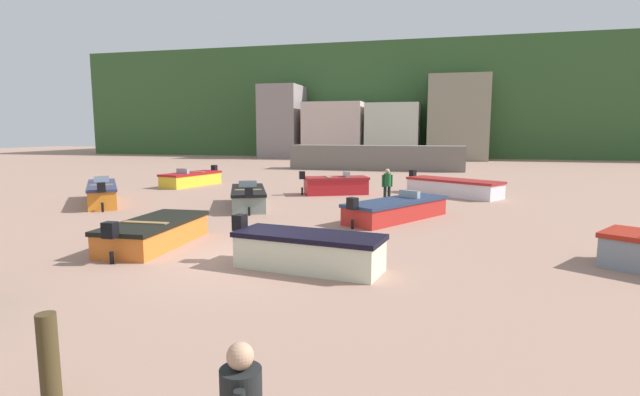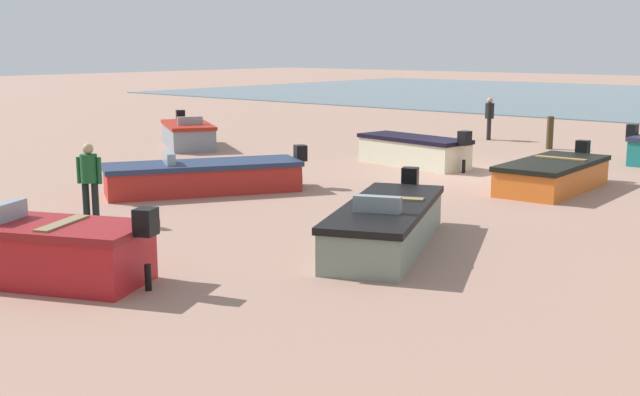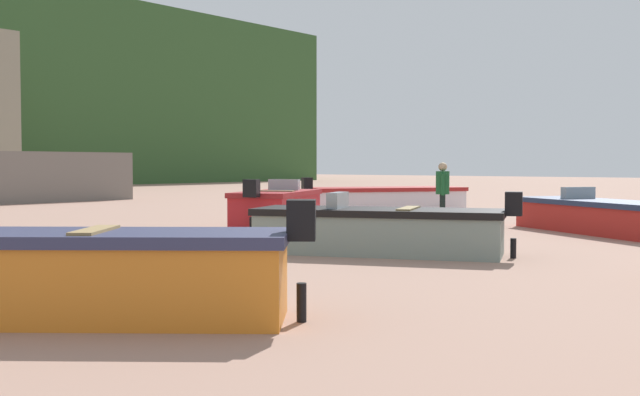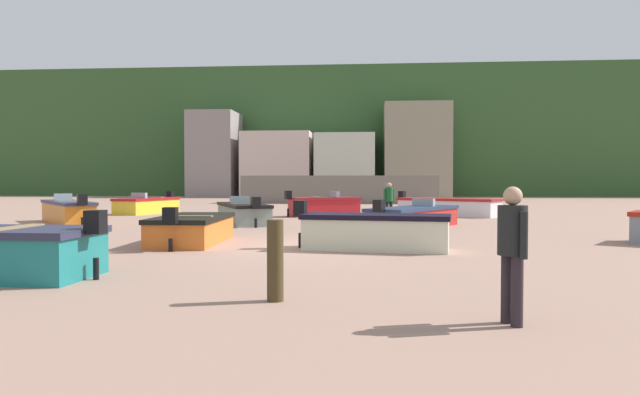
{
  "view_description": "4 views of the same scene",
  "coord_description": "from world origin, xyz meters",
  "px_view_note": "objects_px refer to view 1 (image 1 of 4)",
  "views": [
    {
      "loc": [
        5.07,
        -11.34,
        3.27
      ],
      "look_at": [
        0.23,
        7.73,
        0.54
      ],
      "focal_mm": 26.95,
      "sensor_mm": 36.0,
      "label": 1
    },
    {
      "loc": [
        -11.11,
        19.35,
        3.54
      ],
      "look_at": [
        -2.04,
        8.63,
        0.85
      ],
      "focal_mm": 44.6,
      "sensor_mm": 36.0,
      "label": 2
    },
    {
      "loc": [
        -14.02,
        0.31,
        1.57
      ],
      "look_at": [
        -1.6,
        10.68,
        0.86
      ],
      "focal_mm": 42.9,
      "sensor_mm": 36.0,
      "label": 3
    },
    {
      "loc": [
        1.92,
        -15.06,
        1.68
      ],
      "look_at": [
        -0.29,
        10.98,
        0.94
      ],
      "focal_mm": 33.24,
      "sensor_mm": 36.0,
      "label": 4
    }
  ],
  "objects_px": {
    "boat_red_4": "(396,209)",
    "boat_yellow_5": "(191,179)",
    "boat_grey_9": "(248,197)",
    "mooring_post_near_water": "(49,360)",
    "boat_orange_6": "(155,232)",
    "boat_cream_7": "(308,251)",
    "boat_orange_1": "(102,193)",
    "boat_white_10": "(453,187)",
    "beach_walker_foreground": "(387,183)",
    "boat_red_2": "(336,185)"
  },
  "relations": [
    {
      "from": "boat_orange_6",
      "to": "beach_walker_foreground",
      "type": "bearing_deg",
      "value": 57.11
    },
    {
      "from": "boat_grey_9",
      "to": "mooring_post_near_water",
      "type": "bearing_deg",
      "value": -99.63
    },
    {
      "from": "boat_orange_1",
      "to": "boat_grey_9",
      "type": "xyz_separation_m",
      "value": [
        6.91,
        0.69,
        -0.05
      ]
    },
    {
      "from": "boat_orange_6",
      "to": "boat_grey_9",
      "type": "height_order",
      "value": "boat_grey_9"
    },
    {
      "from": "boat_red_4",
      "to": "boat_orange_1",
      "type": "bearing_deg",
      "value": -152.68
    },
    {
      "from": "boat_orange_6",
      "to": "boat_cream_7",
      "type": "distance_m",
      "value": 5.1
    },
    {
      "from": "boat_red_2",
      "to": "boat_yellow_5",
      "type": "bearing_deg",
      "value": -125.25
    },
    {
      "from": "boat_orange_6",
      "to": "beach_walker_foreground",
      "type": "distance_m",
      "value": 11.14
    },
    {
      "from": "boat_orange_6",
      "to": "boat_white_10",
      "type": "distance_m",
      "value": 15.94
    },
    {
      "from": "boat_orange_6",
      "to": "mooring_post_near_water",
      "type": "height_order",
      "value": "mooring_post_near_water"
    },
    {
      "from": "boat_orange_1",
      "to": "boat_orange_6",
      "type": "bearing_deg",
      "value": -81.88
    },
    {
      "from": "boat_red_4",
      "to": "boat_grey_9",
      "type": "height_order",
      "value": "boat_grey_9"
    },
    {
      "from": "boat_red_2",
      "to": "boat_red_4",
      "type": "relative_size",
      "value": 0.75
    },
    {
      "from": "boat_orange_1",
      "to": "boat_orange_6",
      "type": "xyz_separation_m",
      "value": [
        7.1,
        -6.72,
        -0.08
      ]
    },
    {
      "from": "boat_yellow_5",
      "to": "beach_walker_foreground",
      "type": "xyz_separation_m",
      "value": [
        12.39,
        -4.66,
        0.53
      ]
    },
    {
      "from": "boat_white_10",
      "to": "beach_walker_foreground",
      "type": "height_order",
      "value": "beach_walker_foreground"
    },
    {
      "from": "boat_red_2",
      "to": "boat_orange_6",
      "type": "height_order",
      "value": "boat_red_2"
    },
    {
      "from": "beach_walker_foreground",
      "to": "boat_orange_1",
      "type": "bearing_deg",
      "value": 161.09
    },
    {
      "from": "boat_yellow_5",
      "to": "boat_orange_6",
      "type": "bearing_deg",
      "value": 128.79
    },
    {
      "from": "boat_grey_9",
      "to": "mooring_post_near_water",
      "type": "relative_size",
      "value": 4.0
    },
    {
      "from": "boat_cream_7",
      "to": "mooring_post_near_water",
      "type": "relative_size",
      "value": 3.44
    },
    {
      "from": "boat_cream_7",
      "to": "beach_walker_foreground",
      "type": "relative_size",
      "value": 2.42
    },
    {
      "from": "boat_red_2",
      "to": "boat_cream_7",
      "type": "relative_size",
      "value": 0.92
    },
    {
      "from": "boat_red_2",
      "to": "boat_red_4",
      "type": "xyz_separation_m",
      "value": [
        3.78,
        -6.61,
        -0.09
      ]
    },
    {
      "from": "boat_red_4",
      "to": "boat_grey_9",
      "type": "distance_m",
      "value": 6.76
    },
    {
      "from": "boat_yellow_5",
      "to": "boat_grey_9",
      "type": "xyz_separation_m",
      "value": [
        6.57,
        -6.85,
        -0.01
      ]
    },
    {
      "from": "boat_white_10",
      "to": "beach_walker_foreground",
      "type": "distance_m",
      "value": 4.87
    },
    {
      "from": "boat_orange_6",
      "to": "boat_cream_7",
      "type": "height_order",
      "value": "boat_cream_7"
    },
    {
      "from": "boat_cream_7",
      "to": "beach_walker_foreground",
      "type": "xyz_separation_m",
      "value": [
        0.68,
        10.82,
        0.51
      ]
    },
    {
      "from": "boat_orange_1",
      "to": "boat_orange_6",
      "type": "height_order",
      "value": "boat_orange_1"
    },
    {
      "from": "boat_yellow_5",
      "to": "boat_cream_7",
      "type": "xyz_separation_m",
      "value": [
        11.72,
        -15.48,
        0.03
      ]
    },
    {
      "from": "boat_red_2",
      "to": "boat_yellow_5",
      "type": "relative_size",
      "value": 0.82
    },
    {
      "from": "boat_yellow_5",
      "to": "boat_cream_7",
      "type": "bearing_deg",
      "value": 140.54
    },
    {
      "from": "boat_white_10",
      "to": "boat_red_4",
      "type": "bearing_deg",
      "value": 16.78
    },
    {
      "from": "boat_cream_7",
      "to": "boat_white_10",
      "type": "xyz_separation_m",
      "value": [
        3.66,
        14.64,
        -0.01
      ]
    },
    {
      "from": "boat_yellow_5",
      "to": "boat_orange_6",
      "type": "xyz_separation_m",
      "value": [
        6.76,
        -14.26,
        -0.04
      ]
    },
    {
      "from": "boat_red_2",
      "to": "boat_grey_9",
      "type": "relative_size",
      "value": 0.79
    },
    {
      "from": "boat_orange_6",
      "to": "boat_white_10",
      "type": "relative_size",
      "value": 0.83
    },
    {
      "from": "boat_red_4",
      "to": "boat_yellow_5",
      "type": "distance_m",
      "value": 15.6
    },
    {
      "from": "boat_cream_7",
      "to": "boat_grey_9",
      "type": "bearing_deg",
      "value": -140.53
    },
    {
      "from": "mooring_post_near_water",
      "to": "boat_grey_9",
      "type": "bearing_deg",
      "value": 103.89
    },
    {
      "from": "mooring_post_near_water",
      "to": "boat_orange_1",
      "type": "bearing_deg",
      "value": 126.62
    },
    {
      "from": "boat_orange_1",
      "to": "boat_red_2",
      "type": "xyz_separation_m",
      "value": [
        9.72,
        5.77,
        0.01
      ]
    },
    {
      "from": "boat_white_10",
      "to": "mooring_post_near_water",
      "type": "relative_size",
      "value": 4.35
    },
    {
      "from": "boat_orange_6",
      "to": "boat_white_10",
      "type": "height_order",
      "value": "boat_white_10"
    },
    {
      "from": "boat_orange_1",
      "to": "boat_grey_9",
      "type": "relative_size",
      "value": 1.04
    },
    {
      "from": "boat_red_2",
      "to": "boat_white_10",
      "type": "relative_size",
      "value": 0.73
    },
    {
      "from": "boat_red_2",
      "to": "beach_walker_foreground",
      "type": "xyz_separation_m",
      "value": [
        3.01,
        -2.89,
        0.48
      ]
    },
    {
      "from": "boat_orange_1",
      "to": "boat_orange_6",
      "type": "relative_size",
      "value": 1.16
    },
    {
      "from": "boat_white_10",
      "to": "boat_red_2",
      "type": "bearing_deg",
      "value": -48.04
    }
  ]
}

